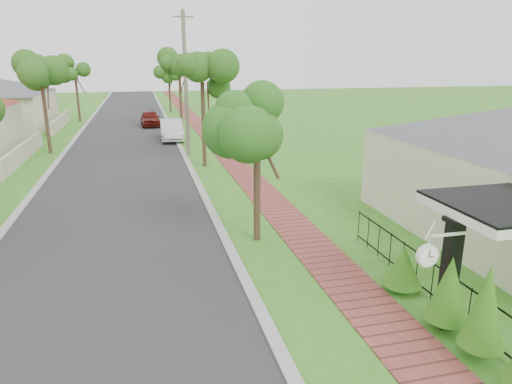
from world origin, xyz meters
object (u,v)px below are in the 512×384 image
object	(u,v)px
porch_post	(449,278)
parked_car_red	(150,118)
parked_car_white	(172,130)
near_tree	(257,125)
utility_pole	(186,84)
station_clock	(429,254)

from	to	relation	value
porch_post	parked_car_red	xyz separation A→B (m)	(-5.55, 33.96, -0.44)
porch_post	parked_car_white	xyz separation A→B (m)	(-4.21, 26.06, -0.38)
parked_car_red	near_tree	xyz separation A→B (m)	(2.68, -28.11, 3.09)
parked_car_red	near_tree	distance (m)	28.41
parked_car_red	utility_pole	distance (m)	14.06
utility_pole	station_clock	xyz separation A→B (m)	(2.71, -20.91, -2.35)
near_tree	station_clock	xyz separation A→B (m)	(2.00, -6.24, -1.82)
parked_car_white	utility_pole	world-z (taller)	utility_pole
porch_post	parked_car_white	size ratio (longest dim) A/B	0.56
porch_post	near_tree	distance (m)	7.03
porch_post	parked_car_red	size ratio (longest dim) A/B	0.63
parked_car_red	porch_post	bearing A→B (deg)	-83.23
near_tree	parked_car_red	bearing A→B (deg)	95.45
porch_post	utility_pole	bearing A→B (deg)	99.89
parked_car_red	near_tree	size ratio (longest dim) A/B	0.84
parked_car_white	utility_pole	distance (m)	6.62
near_tree	utility_pole	xyz separation A→B (m)	(-0.71, 14.67, 0.53)
porch_post	parked_car_white	distance (m)	26.40
parked_car_red	parked_car_white	size ratio (longest dim) A/B	0.89
parked_car_white	station_clock	size ratio (longest dim) A/B	4.14
parked_car_white	near_tree	bearing A→B (deg)	-85.12
porch_post	station_clock	world-z (taller)	porch_post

